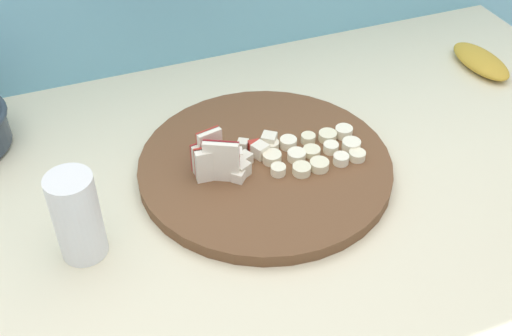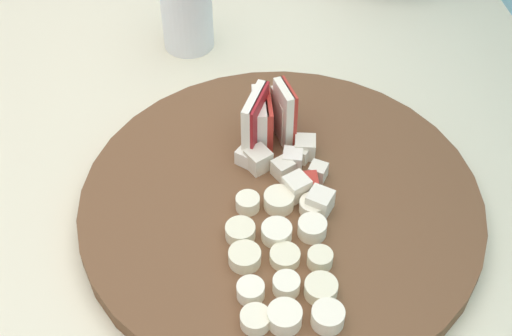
{
  "view_description": "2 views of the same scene",
  "coord_description": "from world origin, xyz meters",
  "px_view_note": "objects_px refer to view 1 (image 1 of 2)",
  "views": [
    {
      "loc": [
        -0.21,
        -0.63,
        1.5
      ],
      "look_at": [
        0.04,
        0.02,
        0.9
      ],
      "focal_mm": 44.12,
      "sensor_mm": 36.0,
      "label": 1
    },
    {
      "loc": [
        0.51,
        -0.05,
        1.4
      ],
      "look_at": [
        0.04,
        0.02,
        0.91
      ],
      "focal_mm": 50.25,
      "sensor_mm": 36.0,
      "label": 2
    }
  ],
  "objects_px": {
    "apple_wedge_fan": "(213,159)",
    "cutting_board": "(265,166)",
    "banana_slice_rows": "(314,151)",
    "apple_dice_pile": "(246,154)",
    "banana_peel": "(481,61)",
    "small_jar": "(77,216)"
  },
  "relations": [
    {
      "from": "cutting_board",
      "to": "apple_dice_pile",
      "type": "xyz_separation_m",
      "value": [
        -0.02,
        0.02,
        0.02
      ]
    },
    {
      "from": "banana_slice_rows",
      "to": "small_jar",
      "type": "xyz_separation_m",
      "value": [
        -0.36,
        -0.05,
        0.04
      ]
    },
    {
      "from": "cutting_board",
      "to": "small_jar",
      "type": "bearing_deg",
      "value": -167.16
    },
    {
      "from": "apple_wedge_fan",
      "to": "banana_slice_rows",
      "type": "distance_m",
      "value": 0.16
    },
    {
      "from": "cutting_board",
      "to": "banana_slice_rows",
      "type": "xyz_separation_m",
      "value": [
        0.08,
        -0.01,
        0.02
      ]
    },
    {
      "from": "cutting_board",
      "to": "apple_wedge_fan",
      "type": "relative_size",
      "value": 5.75
    },
    {
      "from": "banana_peel",
      "to": "apple_dice_pile",
      "type": "bearing_deg",
      "value": -167.09
    },
    {
      "from": "apple_wedge_fan",
      "to": "banana_slice_rows",
      "type": "bearing_deg",
      "value": -4.39
    },
    {
      "from": "small_jar",
      "to": "apple_wedge_fan",
      "type": "bearing_deg",
      "value": 17.86
    },
    {
      "from": "apple_dice_pile",
      "to": "banana_peel",
      "type": "xyz_separation_m",
      "value": [
        0.51,
        0.12,
        -0.02
      ]
    },
    {
      "from": "apple_wedge_fan",
      "to": "small_jar",
      "type": "distance_m",
      "value": 0.21
    },
    {
      "from": "apple_dice_pile",
      "to": "small_jar",
      "type": "relative_size",
      "value": 0.79
    },
    {
      "from": "apple_wedge_fan",
      "to": "apple_dice_pile",
      "type": "bearing_deg",
      "value": 15.18
    },
    {
      "from": "apple_dice_pile",
      "to": "banana_slice_rows",
      "type": "xyz_separation_m",
      "value": [
        0.1,
        -0.03,
        -0.0
      ]
    },
    {
      "from": "apple_dice_pile",
      "to": "banana_peel",
      "type": "height_order",
      "value": "apple_dice_pile"
    },
    {
      "from": "banana_slice_rows",
      "to": "banana_peel",
      "type": "relative_size",
      "value": 1.11
    },
    {
      "from": "apple_wedge_fan",
      "to": "apple_dice_pile",
      "type": "height_order",
      "value": "apple_wedge_fan"
    },
    {
      "from": "banana_slice_rows",
      "to": "banana_peel",
      "type": "bearing_deg",
      "value": 19.32
    },
    {
      "from": "apple_wedge_fan",
      "to": "cutting_board",
      "type": "bearing_deg",
      "value": -0.41
    },
    {
      "from": "banana_slice_rows",
      "to": "cutting_board",
      "type": "bearing_deg",
      "value": 171.41
    },
    {
      "from": "cutting_board",
      "to": "apple_wedge_fan",
      "type": "distance_m",
      "value": 0.09
    },
    {
      "from": "apple_dice_pile",
      "to": "small_jar",
      "type": "distance_m",
      "value": 0.27
    }
  ]
}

